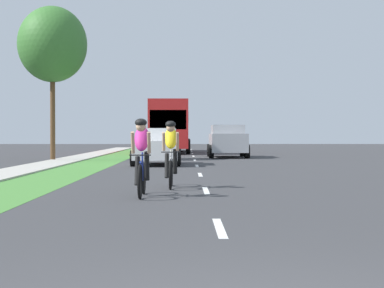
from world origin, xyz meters
The scene contains 10 objects.
ground_plane centered at (0.00, 20.00, 0.00)m, with size 120.00×120.00×0.00m, color #38383A.
grass_verge centered at (-4.40, 20.00, 0.00)m, with size 1.98×70.00×0.01m, color #478438.
sidewalk_concrete centered at (-6.19, 20.00, 0.00)m, with size 1.60×70.00×0.10m, color #B2ADA3.
lane_markings_center centered at (0.00, 24.00, 0.00)m, with size 0.12×52.20×0.01m.
cyclist_lead centered at (-1.35, 8.65, 0.81)m, with size 0.42×1.72×1.58m.
cyclist_trailing centered at (-0.81, 10.78, 0.81)m, with size 0.42×1.72×1.58m.
sedan_white centered at (-1.65, 22.12, 0.77)m, with size 1.98×4.30×1.52m.
suv_silver centered at (1.87, 30.65, 0.95)m, with size 2.15×4.70×1.79m.
bus_red centered at (-1.53, 40.25, 1.98)m, with size 2.78×11.60×3.48m.
street_tree_near centered at (-6.91, 26.50, 5.62)m, with size 3.35×3.35×7.48m.
Camera 1 is at (-0.46, -4.04, 1.26)m, focal length 58.72 mm.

